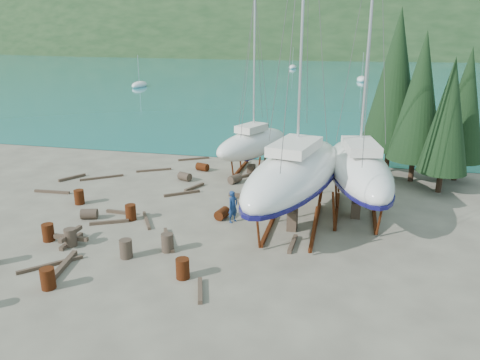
% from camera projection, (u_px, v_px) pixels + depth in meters
% --- Properties ---
extents(ground, '(600.00, 600.00, 0.00)m').
position_uv_depth(ground, '(179.00, 234.00, 23.97)').
color(ground, '#595346').
rests_on(ground, ground).
extents(bay_water, '(700.00, 700.00, 0.00)m').
position_uv_depth(bay_water, '(342.00, 46.00, 315.94)').
color(bay_water, teal).
rests_on(bay_water, ground).
extents(far_hill, '(800.00, 360.00, 110.00)m').
position_uv_depth(far_hill, '(342.00, 46.00, 320.57)').
color(far_hill, '#1A3219').
rests_on(far_hill, ground).
extents(far_house_left, '(6.60, 5.60, 5.60)m').
position_uv_depth(far_house_left, '(201.00, 47.00, 212.31)').
color(far_house_left, beige).
rests_on(far_house_left, ground).
extents(far_house_center, '(6.60, 5.60, 5.60)m').
position_uv_depth(far_house_center, '(288.00, 47.00, 203.56)').
color(far_house_center, beige).
rests_on(far_house_center, ground).
extents(far_house_right, '(6.60, 5.60, 5.60)m').
position_uv_depth(far_house_right, '(409.00, 48.00, 192.63)').
color(far_house_right, beige).
rests_on(far_house_right, ground).
extents(cypress_near_right, '(3.60, 3.60, 10.00)m').
position_uv_depth(cypress_near_right, '(420.00, 97.00, 30.59)').
color(cypress_near_right, black).
rests_on(cypress_near_right, ground).
extents(cypress_mid_right, '(3.06, 3.06, 8.50)m').
position_uv_depth(cypress_mid_right, '(448.00, 116.00, 28.68)').
color(cypress_mid_right, black).
rests_on(cypress_mid_right, ground).
extents(cypress_back_left, '(4.14, 4.14, 11.50)m').
position_uv_depth(cypress_back_left, '(395.00, 80.00, 32.51)').
color(cypress_back_left, black).
rests_on(cypress_back_left, ground).
extents(cypress_far_right, '(3.24, 3.24, 9.00)m').
position_uv_depth(cypress_far_right, '(465.00, 105.00, 31.04)').
color(cypress_far_right, black).
rests_on(cypress_far_right, ground).
extents(moored_boat_left, '(2.00, 5.00, 6.05)m').
position_uv_depth(moored_boat_left, '(139.00, 85.00, 86.03)').
color(moored_boat_left, white).
rests_on(moored_boat_left, ground).
extents(moored_boat_mid, '(2.00, 5.00, 6.05)m').
position_uv_depth(moored_boat_mid, '(362.00, 79.00, 95.82)').
color(moored_boat_mid, white).
rests_on(moored_boat_mid, ground).
extents(moored_boat_far, '(2.00, 5.00, 6.05)m').
position_uv_depth(moored_boat_far, '(293.00, 67.00, 127.56)').
color(moored_boat_far, white).
rests_on(moored_boat_far, ground).
extents(large_sailboat_near, '(5.75, 11.92, 18.07)m').
position_uv_depth(large_sailboat_near, '(295.00, 173.00, 24.16)').
color(large_sailboat_near, white).
rests_on(large_sailboat_near, ground).
extents(large_sailboat_far, '(4.79, 10.57, 16.13)m').
position_uv_depth(large_sailboat_far, '(359.00, 169.00, 25.82)').
color(large_sailboat_far, white).
rests_on(large_sailboat_far, ground).
extents(small_sailboat_shore, '(5.39, 8.19, 12.55)m').
position_uv_depth(small_sailboat_shore, '(252.00, 143.00, 34.19)').
color(small_sailboat_shore, white).
rests_on(small_sailboat_shore, ground).
extents(worker, '(0.70, 0.77, 1.77)m').
position_uv_depth(worker, '(233.00, 207.00, 25.20)').
color(worker, navy).
rests_on(worker, ground).
extents(drum_4, '(1.01, 0.81, 0.58)m').
position_uv_depth(drum_4, '(202.00, 167.00, 34.64)').
color(drum_4, '#5D2110').
rests_on(drum_4, ground).
extents(drum_5, '(0.58, 0.58, 0.88)m').
position_uv_depth(drum_5, '(167.00, 243.00, 21.95)').
color(drum_5, '#2D2823').
rests_on(drum_5, ground).
extents(drum_6, '(0.75, 0.98, 0.58)m').
position_uv_depth(drum_6, '(222.00, 214.00, 25.84)').
color(drum_6, '#5D2110').
rests_on(drum_6, ground).
extents(drum_7, '(0.58, 0.58, 0.88)m').
position_uv_depth(drum_7, '(183.00, 269.00, 19.56)').
color(drum_7, '#5D2110').
rests_on(drum_7, ground).
extents(drum_8, '(0.58, 0.58, 0.88)m').
position_uv_depth(drum_8, '(79.00, 197.00, 27.96)').
color(drum_8, '#5D2110').
rests_on(drum_8, ground).
extents(drum_9, '(1.03, 0.87, 0.58)m').
position_uv_depth(drum_9, '(185.00, 177.00, 32.37)').
color(drum_9, '#2D2823').
rests_on(drum_9, ground).
extents(drum_10, '(0.58, 0.58, 0.88)m').
position_uv_depth(drum_10, '(48.00, 232.00, 23.05)').
color(drum_10, '#5D2110').
rests_on(drum_10, ground).
extents(drum_11, '(0.94, 1.05, 0.58)m').
position_uv_depth(drum_11, '(235.00, 179.00, 31.85)').
color(drum_11, '#2D2823').
rests_on(drum_11, ground).
extents(drum_13, '(0.58, 0.58, 0.88)m').
position_uv_depth(drum_13, '(48.00, 279.00, 18.76)').
color(drum_13, '#5D2110').
rests_on(drum_13, ground).
extents(drum_14, '(0.58, 0.58, 0.88)m').
position_uv_depth(drum_14, '(131.00, 212.00, 25.61)').
color(drum_14, '#5D2110').
rests_on(drum_14, ground).
extents(drum_15, '(1.01, 0.80, 0.58)m').
position_uv_depth(drum_15, '(89.00, 214.00, 25.78)').
color(drum_15, '#2D2823').
rests_on(drum_15, ground).
extents(drum_16, '(0.58, 0.58, 0.88)m').
position_uv_depth(drum_16, '(70.00, 237.00, 22.50)').
color(drum_16, '#2D2823').
rests_on(drum_16, ground).
extents(drum_17, '(0.58, 0.58, 0.88)m').
position_uv_depth(drum_17, '(126.00, 249.00, 21.33)').
color(drum_17, '#2D2823').
rests_on(drum_17, ground).
extents(timber_0, '(2.31, 1.39, 0.14)m').
position_uv_depth(timber_0, '(154.00, 170.00, 34.64)').
color(timber_0, '#4F3D2D').
rests_on(timber_0, ground).
extents(timber_1, '(0.27, 1.90, 0.19)m').
position_uv_depth(timber_1, '(293.00, 244.00, 22.62)').
color(timber_1, '#4F3D2D').
rests_on(timber_1, ground).
extents(timber_2, '(1.15, 1.83, 0.19)m').
position_uv_depth(timber_2, '(72.00, 178.00, 32.80)').
color(timber_2, '#4F3D2D').
rests_on(timber_2, ground).
extents(timber_3, '(2.05, 2.14, 0.15)m').
position_uv_depth(timber_3, '(50.00, 265.00, 20.65)').
color(timber_3, '#4F3D2D').
rests_on(timber_3, ground).
extents(timber_4, '(1.77, 0.23, 0.17)m').
position_uv_depth(timber_4, '(121.00, 212.00, 26.56)').
color(timber_4, '#4F3D2D').
rests_on(timber_4, ground).
extents(timber_5, '(1.49, 2.46, 0.16)m').
position_uv_depth(timber_5, '(169.00, 240.00, 23.08)').
color(timber_5, '#4F3D2D').
rests_on(timber_5, ground).
extents(timber_6, '(1.29, 1.51, 0.19)m').
position_uv_depth(timber_6, '(251.00, 175.00, 33.49)').
color(timber_6, '#4F3D2D').
rests_on(timber_6, ground).
extents(timber_7, '(0.73, 1.76, 0.17)m').
position_uv_depth(timber_7, '(200.00, 290.00, 18.58)').
color(timber_7, '#4F3D2D').
rests_on(timber_7, ground).
extents(timber_8, '(0.86, 1.74, 0.19)m').
position_uv_depth(timber_8, '(194.00, 187.00, 30.77)').
color(timber_8, '#4F3D2D').
rests_on(timber_8, ground).
extents(timber_9, '(2.25, 1.45, 0.15)m').
position_uv_depth(timber_9, '(194.00, 159.00, 37.66)').
color(timber_9, '#4F3D2D').
rests_on(timber_9, ground).
extents(timber_10, '(1.97, 1.56, 0.16)m').
position_uv_depth(timber_10, '(182.00, 193.00, 29.66)').
color(timber_10, '#4F3D2D').
rests_on(timber_10, ground).
extents(timber_11, '(1.36, 2.15, 0.15)m').
position_uv_depth(timber_11, '(147.00, 220.00, 25.47)').
color(timber_11, '#4F3D2D').
rests_on(timber_11, ground).
extents(timber_12, '(1.92, 1.08, 0.17)m').
position_uv_depth(timber_12, '(109.00, 222.00, 25.20)').
color(timber_12, '#4F3D2D').
rests_on(timber_12, ground).
extents(timber_15, '(2.48, 1.91, 0.15)m').
position_uv_depth(timber_15, '(102.00, 178.00, 32.87)').
color(timber_15, '#4F3D2D').
rests_on(timber_15, ground).
extents(timber_16, '(0.72, 2.92, 0.23)m').
position_uv_depth(timber_16, '(62.00, 268.00, 20.30)').
color(timber_16, '#4F3D2D').
rests_on(timber_16, ground).
extents(timber_17, '(2.41, 0.30, 0.16)m').
position_uv_depth(timber_17, '(52.00, 192.00, 29.95)').
color(timber_17, '#4F3D2D').
rests_on(timber_17, ground).
extents(timber_pile_fore, '(1.80, 1.80, 0.60)m').
position_uv_depth(timber_pile_fore, '(71.00, 238.00, 22.80)').
color(timber_pile_fore, '#4F3D2D').
rests_on(timber_pile_fore, ground).
extents(timber_pile_aft, '(1.80, 1.80, 0.60)m').
position_uv_depth(timber_pile_aft, '(243.00, 195.00, 28.63)').
color(timber_pile_aft, '#4F3D2D').
rests_on(timber_pile_aft, ground).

